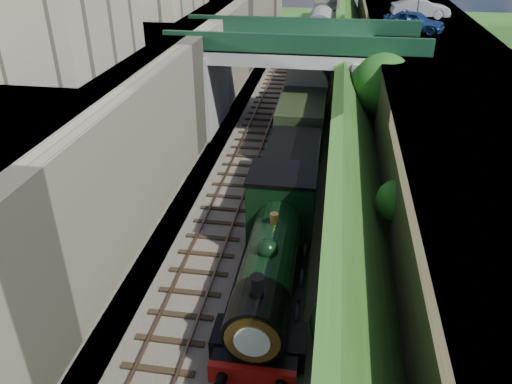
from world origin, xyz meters
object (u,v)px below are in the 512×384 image
car_silver (420,8)px  tender (291,176)px  road_bridge (303,75)px  car_blue (414,21)px  tree (384,87)px  locomotive (273,256)px

car_silver → tender: size_ratio=0.74×
road_bridge → car_blue: (7.21, 4.30, 2.88)m
road_bridge → tree: bearing=-37.2°
car_silver → car_blue: bearing=165.0°
tree → car_blue: (2.24, 8.07, 2.31)m
locomotive → tender: locomotive is taller
road_bridge → car_silver: (8.38, 10.17, 2.91)m
road_bridge → locomotive: (0.26, -17.45, -2.18)m
road_bridge → locomotive: road_bridge is taller
car_blue → car_silver: (1.17, 5.87, 0.03)m
car_silver → locomotive: size_ratio=0.44×
road_bridge → tree: size_ratio=2.42×
road_bridge → locomotive: 17.59m
car_silver → tender: 22.47m
car_blue → tender: 16.85m
tree → tender: tree is taller
road_bridge → tree: (4.97, -3.77, 0.57)m
locomotive → tender: bearing=90.0°
road_bridge → locomotive: size_ratio=1.56×
car_blue → car_silver: car_silver is taller
road_bridge → tree: road_bridge is taller
tree → locomotive: 14.73m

